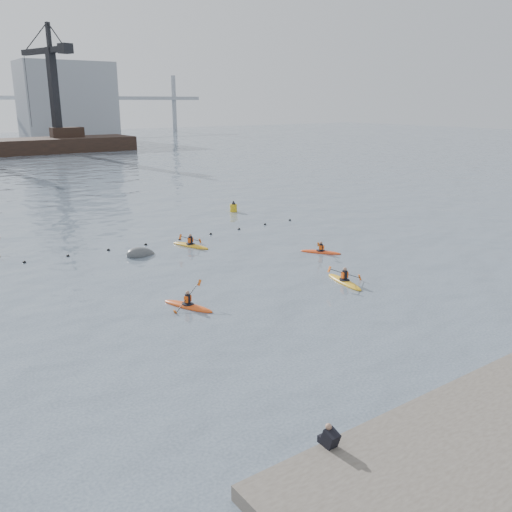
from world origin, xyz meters
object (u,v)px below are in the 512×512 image
object	(u,v)px
kayaker_0	(188,305)
kayaker_3	(191,245)
kayaker_1	(344,281)
nav_buoy	(233,208)
kayaker_4	(321,252)
mooring_buoy	(141,255)

from	to	relation	value
kayaker_0	kayaker_3	world-z (taller)	kayaker_0
kayaker_1	nav_buoy	xyz separation A→B (m)	(6.79, 23.00, 0.29)
kayaker_4	mooring_buoy	world-z (taller)	kayaker_4
kayaker_4	nav_buoy	bearing A→B (deg)	-137.18
kayaker_1	nav_buoy	bearing A→B (deg)	84.76
kayaker_4	kayaker_3	bearing A→B (deg)	-82.37
kayaker_0	kayaker_4	xyz separation A→B (m)	(13.45, 4.05, -0.01)
kayaker_3	mooring_buoy	world-z (taller)	kayaker_3
kayaker_0	kayaker_1	xyz separation A→B (m)	(9.95, -2.02, 0.01)
kayaker_1	kayaker_4	xyz separation A→B (m)	(3.50, 6.06, -0.02)
mooring_buoy	kayaker_0	bearing A→B (deg)	-101.20
kayaker_3	kayaker_0	bearing A→B (deg)	-139.34
kayaker_4	mooring_buoy	xyz separation A→B (m)	(-11.22, 7.23, -0.09)
kayaker_0	mooring_buoy	distance (m)	11.50
kayaker_0	mooring_buoy	xyz separation A→B (m)	(2.23, 11.28, -0.10)
mooring_buoy	kayaker_3	bearing A→B (deg)	1.12
kayaker_0	nav_buoy	bearing A→B (deg)	29.00
kayaker_0	nav_buoy	size ratio (longest dim) A/B	2.54
kayaker_0	nav_buoy	distance (m)	26.84
kayaker_1	nav_buoy	distance (m)	23.98
kayaker_0	kayaker_4	distance (m)	14.05
mooring_buoy	kayaker_4	bearing A→B (deg)	-32.81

